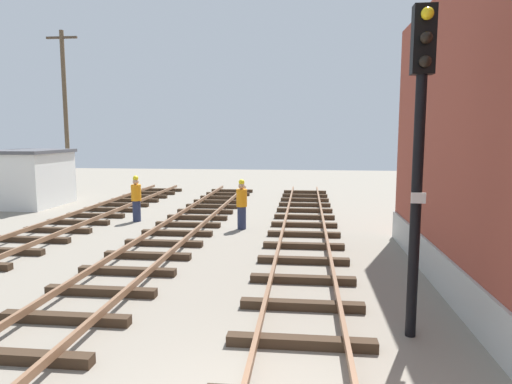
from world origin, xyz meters
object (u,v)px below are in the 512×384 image
control_hut (30,178)px  track_worker_distant (136,199)px  utility_pole_far (65,111)px  signal_mast (419,136)px  track_worker_foreground (242,204)px

control_hut → track_worker_distant: 7.50m
control_hut → utility_pole_far: size_ratio=0.41×
signal_mast → track_worker_foreground: signal_mast is taller
signal_mast → utility_pole_far: size_ratio=0.60×
signal_mast → track_worker_foreground: bearing=116.0°
control_hut → track_worker_foreground: control_hut is taller
signal_mast → utility_pole_far: bearing=132.4°
signal_mast → control_hut: bearing=139.7°
track_worker_foreground → track_worker_distant: 4.56m
signal_mast → utility_pole_far: (-15.58, 17.09, 1.34)m
control_hut → track_worker_distant: (6.69, -3.37, -0.46)m
control_hut → utility_pole_far: bearing=93.2°
signal_mast → utility_pole_far: utility_pole_far is taller
track_worker_foreground → track_worker_distant: same height
utility_pole_far → track_worker_distant: utility_pole_far is taller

